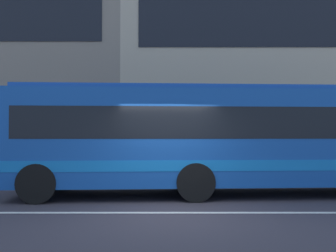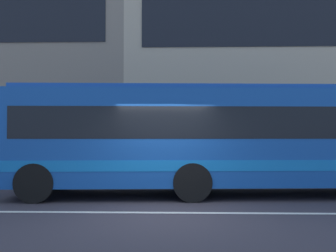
% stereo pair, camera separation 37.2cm
% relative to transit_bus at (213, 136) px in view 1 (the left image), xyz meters
% --- Properties ---
extents(ground_plane, '(160.00, 160.00, 0.00)m').
position_rel_transit_bus_xyz_m(ground_plane, '(-1.30, -2.55, -1.69)').
color(ground_plane, '#38333A').
extents(lane_centre_line, '(60.00, 0.16, 0.01)m').
position_rel_transit_bus_xyz_m(lane_centre_line, '(-1.30, -2.55, -1.68)').
color(lane_centre_line, silver).
rests_on(lane_centre_line, ground_plane).
extents(apartment_block_right, '(21.59, 9.36, 12.20)m').
position_rel_transit_bus_xyz_m(apartment_block_right, '(7.20, 11.70, 4.42)').
color(apartment_block_right, '#BFAF94').
rests_on(apartment_block_right, ground_plane).
extents(transit_bus, '(11.54, 3.18, 3.06)m').
position_rel_transit_bus_xyz_m(transit_bus, '(0.00, 0.00, 0.00)').
color(transit_bus, '#15499D').
rests_on(transit_bus, ground_plane).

